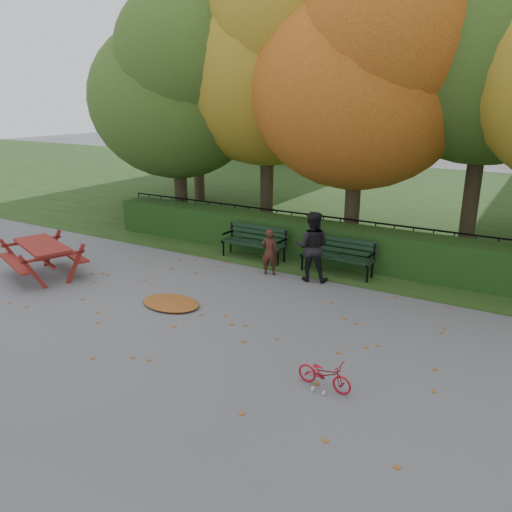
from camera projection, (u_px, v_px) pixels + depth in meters
The scene contains 18 objects.
ground at pixel (217, 317), 9.98m from camera, with size 90.00×90.00×0.00m, color slate.
grass_strip at pixel (403, 199), 21.46m from camera, with size 90.00×90.00×0.00m, color #213513.
building_left at pixel (326, 46), 33.39m from camera, with size 10.00×7.00×15.00m, color #AB9C89.
hedge at pixel (311, 240), 13.52m from camera, with size 13.00×0.90×1.00m, color black.
iron_fence at pixel (323, 232), 14.17m from camera, with size 14.00×0.04×1.02m.
tree_a at pixel (179, 86), 15.70m from camera, with size 5.88×5.60×7.48m.
tree_b at pixel (274, 55), 15.06m from camera, with size 6.72×6.40×8.79m.
tree_c at pixel (369, 72), 13.00m from camera, with size 6.30×6.00×8.00m.
tree_d at pixel (510, 21), 12.22m from camera, with size 7.14×6.80×9.58m.
tree_f at pixel (198, 57), 19.29m from camera, with size 6.93×6.60×9.19m.
bench_left at pixel (255, 240), 13.49m from camera, with size 1.80×0.57×0.88m.
bench_right at pixel (338, 253), 12.33m from camera, with size 1.80×0.57×0.88m.
picnic_table at pixel (42, 251), 12.07m from camera, with size 2.34×2.12×0.94m.
leaf_pile at pixel (171, 303), 10.55m from camera, with size 1.32×0.91×0.09m, color #65280F.
leaf_scatter at pixel (225, 311), 10.23m from camera, with size 9.00×5.70×0.01m, color #65280F, non-canonical shape.
child at pixel (269, 252), 12.22m from camera, with size 0.42×0.28×1.15m, color #401E14.
adult at pixel (312, 246), 11.75m from camera, with size 0.82×0.64×1.68m, color black.
bicycle at pixel (325, 374), 7.48m from camera, with size 0.31×0.89×0.46m, color #A80F1D.
Camera 1 is at (5.33, -7.47, 4.19)m, focal length 35.00 mm.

